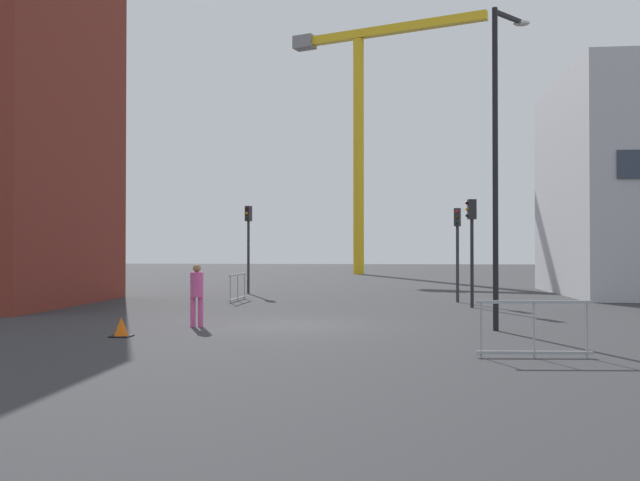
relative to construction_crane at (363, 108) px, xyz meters
The scene contains 10 objects.
ground 41.52m from the construction_crane, 90.77° to the right, with size 160.00×160.00×0.00m, color #333335.
construction_crane is the anchor object (origin of this frame).
streetlamp_tall 41.10m from the construction_crane, 83.04° to the right, with size 1.12×1.09×8.15m.
traffic_light_verge 28.72m from the construction_crane, 99.48° to the right, with size 0.32×0.39×4.06m.
traffic_light_corner 32.86m from the construction_crane, 81.14° to the right, with size 0.30×0.39×3.64m.
traffic_light_island 35.16m from the construction_crane, 81.38° to the right, with size 0.38×0.27×3.80m.
pedestrian_walking 41.91m from the construction_crane, 94.26° to the right, with size 0.34×0.34×1.65m.
safety_barrier_left_run 46.47m from the construction_crane, 83.84° to the right, with size 2.19×0.23×1.08m.
safety_barrier_front 33.61m from the construction_crane, 97.20° to the right, with size 0.14×2.52×1.08m.
traffic_cone_striped 44.33m from the construction_crane, 95.63° to the right, with size 0.46×0.46×0.47m.
Camera 1 is at (2.57, -18.45, 2.03)m, focal length 38.82 mm.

